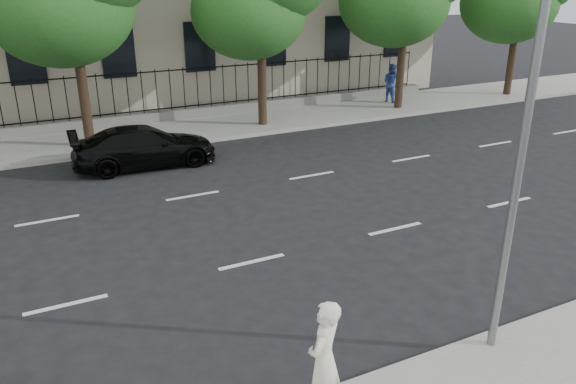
# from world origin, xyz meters

# --- Properties ---
(ground) EXTENTS (120.00, 120.00, 0.00)m
(ground) POSITION_xyz_m (0.00, 0.00, 0.00)
(ground) COLOR black
(ground) RESTS_ON ground
(far_sidewalk) EXTENTS (60.00, 4.00, 0.15)m
(far_sidewalk) POSITION_xyz_m (0.00, 14.00, 0.07)
(far_sidewalk) COLOR gray
(far_sidewalk) RESTS_ON ground
(lane_markings) EXTENTS (49.60, 4.62, 0.01)m
(lane_markings) POSITION_xyz_m (0.00, 4.75, 0.01)
(lane_markings) COLOR silver
(lane_markings) RESTS_ON ground
(iron_fence) EXTENTS (30.00, 0.50, 2.20)m
(iron_fence) POSITION_xyz_m (0.00, 15.70, 0.65)
(iron_fence) COLOR slate
(iron_fence) RESTS_ON far_sidewalk
(street_light) EXTENTS (0.25, 3.32, 8.05)m
(street_light) POSITION_xyz_m (2.50, -1.77, 5.15)
(street_light) COLOR slate
(street_light) RESTS_ON near_sidewalk
(black_sedan) EXTENTS (4.81, 2.12, 1.37)m
(black_sedan) POSITION_xyz_m (-0.59, 10.35, 0.69)
(black_sedan) COLOR black
(black_sedan) RESTS_ON ground
(woman_near) EXTENTS (0.81, 0.76, 1.85)m
(woman_near) POSITION_xyz_m (-0.92, -2.40, 1.08)
(woman_near) COLOR white
(woman_near) RESTS_ON near_sidewalk
(pedestrian_far) EXTENTS (0.91, 1.05, 1.85)m
(pedestrian_far) POSITION_xyz_m (12.41, 14.39, 1.08)
(pedestrian_far) COLOR #2B4692
(pedestrian_far) RESTS_ON far_sidewalk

